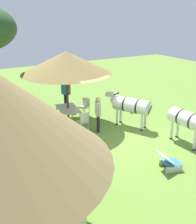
{
  "coord_description": "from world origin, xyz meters",
  "views": [
    {
      "loc": [
        -8.83,
        5.94,
        5.13
      ],
      "look_at": [
        0.97,
        0.34,
        1.0
      ],
      "focal_mm": 44.49,
      "sensor_mm": 36.0,
      "label": 1
    }
  ],
  "objects_px": {
    "shade_umbrella": "(66,63)",
    "guest_behind_table": "(98,111)",
    "patio_chair_east_end": "(85,105)",
    "zebra_by_umbrella": "(189,120)",
    "zebra_nearest_camera": "(130,105)",
    "patio_chair_west_end": "(83,121)",
    "patio_chair_near_hut": "(41,113)",
    "striped_lounge_chair": "(169,162)",
    "guest_beside_umbrella": "(66,91)",
    "zebra_toward_hut": "(24,118)",
    "patio_dining_table": "(68,110)"
  },
  "relations": [
    {
      "from": "zebra_nearest_camera",
      "to": "patio_chair_east_end",
      "type": "bearing_deg",
      "value": 88.04
    },
    {
      "from": "patio_chair_west_end",
      "to": "zebra_nearest_camera",
      "type": "height_order",
      "value": "zebra_nearest_camera"
    },
    {
      "from": "guest_beside_umbrella",
      "to": "patio_chair_near_hut",
      "type": "bearing_deg",
      "value": -88.17
    },
    {
      "from": "patio_chair_near_hut",
      "to": "zebra_by_umbrella",
      "type": "xyz_separation_m",
      "value": [
        -5.14,
        -4.38,
        0.51
      ]
    },
    {
      "from": "patio_chair_west_end",
      "to": "patio_chair_east_end",
      "type": "height_order",
      "value": "same"
    },
    {
      "from": "patio_chair_near_hut",
      "to": "patio_dining_table",
      "type": "bearing_deg",
      "value": 90.0
    },
    {
      "from": "shade_umbrella",
      "to": "patio_chair_east_end",
      "type": "xyz_separation_m",
      "value": [
        0.54,
        -1.19,
        -2.41
      ]
    },
    {
      "from": "patio_chair_near_hut",
      "to": "guest_beside_umbrella",
      "type": "relative_size",
      "value": 0.53
    },
    {
      "from": "shade_umbrella",
      "to": "guest_behind_table",
      "type": "relative_size",
      "value": 2.56
    },
    {
      "from": "shade_umbrella",
      "to": "patio_chair_near_hut",
      "type": "xyz_separation_m",
      "value": [
        0.64,
        1.14,
        -2.41
      ]
    },
    {
      "from": "patio_chair_west_end",
      "to": "patio_chair_near_hut",
      "type": "relative_size",
      "value": 1.0
    },
    {
      "from": "guest_beside_umbrella",
      "to": "striped_lounge_chair",
      "type": "distance_m",
      "value": 7.51
    },
    {
      "from": "patio_chair_east_end",
      "to": "guest_beside_umbrella",
      "type": "bearing_deg",
      "value": -4.93
    },
    {
      "from": "shade_umbrella",
      "to": "striped_lounge_chair",
      "type": "bearing_deg",
      "value": -167.01
    },
    {
      "from": "patio_chair_west_end",
      "to": "zebra_by_umbrella",
      "type": "bearing_deg",
      "value": -53.45
    },
    {
      "from": "guest_beside_umbrella",
      "to": "zebra_toward_hut",
      "type": "bearing_deg",
      "value": -79.9
    },
    {
      "from": "patio_chair_west_end",
      "to": "striped_lounge_chair",
      "type": "xyz_separation_m",
      "value": [
        -4.28,
        -1.12,
        -0.26
      ]
    },
    {
      "from": "guest_behind_table",
      "to": "zebra_by_umbrella",
      "type": "relative_size",
      "value": 0.72
    },
    {
      "from": "shade_umbrella",
      "to": "guest_beside_umbrella",
      "type": "height_order",
      "value": "shade_umbrella"
    },
    {
      "from": "zebra_by_umbrella",
      "to": "patio_chair_east_end",
      "type": "bearing_deg",
      "value": -70.62
    },
    {
      "from": "patio_chair_west_end",
      "to": "guest_beside_umbrella",
      "type": "height_order",
      "value": "guest_beside_umbrella"
    },
    {
      "from": "patio_chair_east_end",
      "to": "guest_behind_table",
      "type": "relative_size",
      "value": 0.55
    },
    {
      "from": "patio_chair_west_end",
      "to": "patio_chair_near_hut",
      "type": "bearing_deg",
      "value": 116.76
    },
    {
      "from": "shade_umbrella",
      "to": "guest_beside_umbrella",
      "type": "bearing_deg",
      "value": -21.04
    },
    {
      "from": "patio_dining_table",
      "to": "striped_lounge_chair",
      "type": "relative_size",
      "value": 1.83
    },
    {
      "from": "patio_chair_east_end",
      "to": "zebra_by_umbrella",
      "type": "height_order",
      "value": "zebra_by_umbrella"
    },
    {
      "from": "guest_beside_umbrella",
      "to": "zebra_nearest_camera",
      "type": "relative_size",
      "value": 0.8
    },
    {
      "from": "patio_chair_west_end",
      "to": "guest_behind_table",
      "type": "height_order",
      "value": "guest_behind_table"
    },
    {
      "from": "zebra_nearest_camera",
      "to": "shade_umbrella",
      "type": "bearing_deg",
      "value": 114.12
    },
    {
      "from": "patio_chair_east_end",
      "to": "guest_behind_table",
      "type": "distance_m",
      "value": 2.31
    },
    {
      "from": "guest_behind_table",
      "to": "zebra_toward_hut",
      "type": "bearing_deg",
      "value": 96.89
    },
    {
      "from": "patio_chair_near_hut",
      "to": "guest_behind_table",
      "type": "distance_m",
      "value": 2.99
    },
    {
      "from": "zebra_by_umbrella",
      "to": "guest_behind_table",
      "type": "bearing_deg",
      "value": -50.96
    },
    {
      "from": "patio_chair_near_hut",
      "to": "zebra_by_umbrella",
      "type": "distance_m",
      "value": 6.77
    },
    {
      "from": "patio_dining_table",
      "to": "zebra_toward_hut",
      "type": "xyz_separation_m",
      "value": [
        -0.88,
        2.35,
        0.33
      ]
    },
    {
      "from": "zebra_toward_hut",
      "to": "patio_chair_east_end",
      "type": "bearing_deg",
      "value": -52.9
    },
    {
      "from": "patio_chair_east_end",
      "to": "guest_behind_table",
      "type": "xyz_separation_m",
      "value": [
        -2.21,
        0.48,
        0.46
      ]
    },
    {
      "from": "striped_lounge_chair",
      "to": "zebra_by_umbrella",
      "type": "distance_m",
      "value": 2.36
    },
    {
      "from": "zebra_nearest_camera",
      "to": "striped_lounge_chair",
      "type": "bearing_deg",
      "value": -133.53
    },
    {
      "from": "patio_chair_west_end",
      "to": "patio_chair_near_hut",
      "type": "height_order",
      "value": "same"
    },
    {
      "from": "patio_chair_east_end",
      "to": "guest_behind_table",
      "type": "height_order",
      "value": "guest_behind_table"
    },
    {
      "from": "patio_chair_near_hut",
      "to": "striped_lounge_chair",
      "type": "xyz_separation_m",
      "value": [
        -6.21,
        -2.42,
        -0.26
      ]
    },
    {
      "from": "striped_lounge_chair",
      "to": "zebra_nearest_camera",
      "type": "bearing_deg",
      "value": -179.78
    },
    {
      "from": "patio_chair_west_end",
      "to": "striped_lounge_chair",
      "type": "relative_size",
      "value": 0.99
    },
    {
      "from": "shade_umbrella",
      "to": "zebra_by_umbrella",
      "type": "distance_m",
      "value": 5.86
    },
    {
      "from": "zebra_toward_hut",
      "to": "striped_lounge_chair",
      "type": "bearing_deg",
      "value": -126.95
    },
    {
      "from": "patio_chair_east_end",
      "to": "patio_chair_near_hut",
      "type": "xyz_separation_m",
      "value": [
        0.1,
        2.33,
        0.0
      ]
    },
    {
      "from": "patio_chair_east_end",
      "to": "zebra_toward_hut",
      "type": "distance_m",
      "value": 3.84
    },
    {
      "from": "patio_chair_west_end",
      "to": "shade_umbrella",
      "type": "bearing_deg",
      "value": 90.0
    },
    {
      "from": "guest_behind_table",
      "to": "zebra_toward_hut",
      "type": "relative_size",
      "value": 0.75
    }
  ]
}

